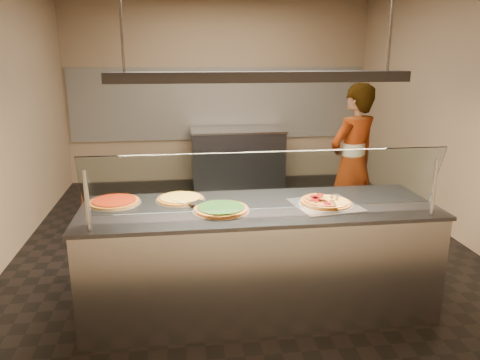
{
  "coord_description": "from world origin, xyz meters",
  "views": [
    {
      "loc": [
        -0.7,
        -4.9,
        2.13
      ],
      "look_at": [
        -0.16,
        -0.88,
        1.02
      ],
      "focal_mm": 35.0,
      "sensor_mm": 36.0,
      "label": 1
    }
  ],
  "objects": [
    {
      "name": "half_pizza_sausage",
      "position": [
        0.56,
        -1.41,
        0.96
      ],
      "size": [
        0.27,
        0.43,
        0.04
      ],
      "color": "brown",
      "rests_on": "perforated_tray"
    },
    {
      "name": "heat_lamp_housing",
      "position": [
        -0.07,
        -1.36,
        1.95
      ],
      "size": [
        2.3,
        0.18,
        0.08
      ],
      "primitive_type": "cube",
      "color": "#3F3F45",
      "rests_on": "ceiling"
    },
    {
      "name": "pizza_cheese",
      "position": [
        -0.7,
        -1.12,
        0.94
      ],
      "size": [
        0.42,
        0.42,
        0.03
      ],
      "color": "silver",
      "rests_on": "serving_counter"
    },
    {
      "name": "pizza_spatula",
      "position": [
        -0.65,
        -1.26,
        0.96
      ],
      "size": [
        0.28,
        0.17,
        0.02
      ],
      "color": "#B7B7BC",
      "rests_on": "pizza_spinach"
    },
    {
      "name": "perforated_tray",
      "position": [
        0.47,
        -1.41,
        0.94
      ],
      "size": [
        0.56,
        0.56,
        0.01
      ],
      "color": "silver",
      "rests_on": "serving_counter"
    },
    {
      "name": "tile_band",
      "position": [
        0.0,
        2.98,
        1.3
      ],
      "size": [
        4.9,
        0.02,
        1.2
      ],
      "primitive_type": "cube",
      "color": "silver",
      "rests_on": "wall_back"
    },
    {
      "name": "wall_right",
      "position": [
        2.51,
        0.0,
        1.5
      ],
      "size": [
        0.02,
        6.0,
        3.0
      ],
      "primitive_type": "cube",
      "color": "#927A5E",
      "rests_on": "ground"
    },
    {
      "name": "prep_table",
      "position": [
        0.25,
        2.55,
        0.47
      ],
      "size": [
        1.51,
        0.74,
        0.93
      ],
      "color": "#3F3F45",
      "rests_on": "ground"
    },
    {
      "name": "half_pizza_pepperoni",
      "position": [
        0.37,
        -1.41,
        0.96
      ],
      "size": [
        0.27,
        0.43,
        0.05
      ],
      "color": "brown",
      "rests_on": "perforated_tray"
    },
    {
      "name": "wall_back",
      "position": [
        0.0,
        3.01,
        1.5
      ],
      "size": [
        5.0,
        0.02,
        3.0
      ],
      "primitive_type": "cube",
      "color": "#927A5E",
      "rests_on": "ground"
    },
    {
      "name": "pizza_tomato",
      "position": [
        -1.24,
        -1.13,
        0.94
      ],
      "size": [
        0.44,
        0.44,
        0.03
      ],
      "color": "silver",
      "rests_on": "serving_counter"
    },
    {
      "name": "sneeze_guard",
      "position": [
        -0.07,
        -1.7,
        1.23
      ],
      "size": [
        2.62,
        0.18,
        0.54
      ],
      "color": "#B7B7BC",
      "rests_on": "serving_counter"
    },
    {
      "name": "serving_counter",
      "position": [
        -0.07,
        -1.36,
        0.47
      ],
      "size": [
        2.86,
        0.94,
        0.93
      ],
      "color": "#B7B7BC",
      "rests_on": "ground"
    },
    {
      "name": "lamp_rod_right",
      "position": [
        0.93,
        -1.36,
        2.5
      ],
      "size": [
        0.02,
        0.02,
        1.01
      ],
      "primitive_type": "cylinder",
      "color": "#B7B7BC",
      "rests_on": "ceiling"
    },
    {
      "name": "pizza_spinach",
      "position": [
        -0.39,
        -1.44,
        0.95
      ],
      "size": [
        0.46,
        0.46,
        0.03
      ],
      "color": "silver",
      "rests_on": "serving_counter"
    },
    {
      "name": "wall_front",
      "position": [
        0.0,
        -3.01,
        1.5
      ],
      "size": [
        5.0,
        0.02,
        3.0
      ],
      "primitive_type": "cube",
      "color": "#927A5E",
      "rests_on": "ground"
    },
    {
      "name": "worker",
      "position": [
        1.26,
        0.09,
        0.9
      ],
      "size": [
        0.78,
        0.69,
        1.81
      ],
      "primitive_type": "imported",
      "rotation": [
        0.0,
        0.0,
        3.62
      ],
      "color": "#312E39",
      "rests_on": "ground"
    },
    {
      "name": "ground",
      "position": [
        0.0,
        0.0,
        -0.01
      ],
      "size": [
        5.0,
        6.0,
        0.02
      ],
      "primitive_type": "cube",
      "color": "black",
      "rests_on": "ground"
    }
  ]
}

